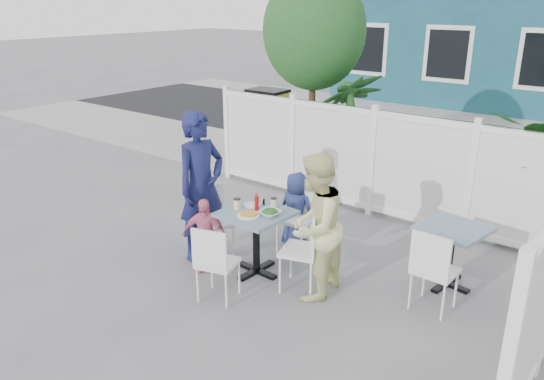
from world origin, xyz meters
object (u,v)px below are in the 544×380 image
Objects in this scene: utility_cabinet at (268,124)px; chair_near at (214,259)px; spare_table at (452,240)px; boy at (296,210)px; man at (201,187)px; chair_left at (212,215)px; chair_back at (300,211)px; main_table at (256,226)px; toddler at (205,235)px; woman at (314,227)px; chair_right at (308,244)px.

chair_near is (3.13, -4.85, -0.15)m from utility_cabinet.
boy is at bearing -173.77° from spare_table.
man is 1.30m from boy.
chair_left is 0.95× the size of chair_back.
main_table is at bearing 89.69° from boy.
boy is at bearing 93.87° from main_table.
boy is at bearing -32.51° from man.
main_table is at bearing 1.75° from toddler.
utility_cabinet is 4.38m from boy.
utility_cabinet is 5.62m from woman.
toddler is at bearing -149.36° from spare_table.
utility_cabinet is 1.67× the size of spare_table.
man is at bearing -63.91° from utility_cabinet.
spare_table is (4.98, -2.97, -0.10)m from utility_cabinet.
main_table is at bearing -55.49° from utility_cabinet.
man is at bearing 43.37° from chair_back.
toddler is (-2.44, -1.45, -0.10)m from spare_table.
chair_right is (0.71, 0.04, -0.04)m from main_table.
chair_right is 1.03m from chair_back.
chair_back is 1.30m from man.
chair_right is at bearing 111.16° from chair_left.
utility_cabinet is at bearing -49.47° from chair_back.
main_table is at bearing 78.72° from chair_near.
toddler is (-1.23, -0.38, -0.10)m from chair_right.
boy reaches higher than chair_right.
chair_near is at bearing -123.59° from man.
spare_table is 0.84× the size of chair_back.
toddler is at bearing -127.06° from man.
toddler is (2.54, -4.41, -0.20)m from utility_cabinet.
chair_near is at bearing 67.36° from chair_left.
utility_cabinet reaches higher than main_table.
chair_back is 0.13m from boy.
man is (-2.73, -1.18, 0.37)m from spare_table.
chair_left is 0.54× the size of woman.
spare_table is at bearing 29.31° from chair_near.
boy is (-0.77, 0.85, -0.05)m from chair_right.
spare_table is 0.89× the size of chair_left.
man is at bearing 12.70° from chair_left.
chair_left reaches higher than spare_table.
toddler is (-0.59, 0.44, -0.05)m from chair_near.
chair_right reaches higher than chair_back.
man is at bearing -174.71° from main_table.
utility_cabinet is 1.43× the size of toddler.
toddler is at bearing 89.73° from chair_right.
utility_cabinet is 1.41× the size of chair_back.
chair_back reaches higher than chair_left.
chair_left is 0.45m from man.
chair_left is 0.49m from toddler.
utility_cabinet is at bearing -144.20° from woman.
utility_cabinet reaches higher than boy.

